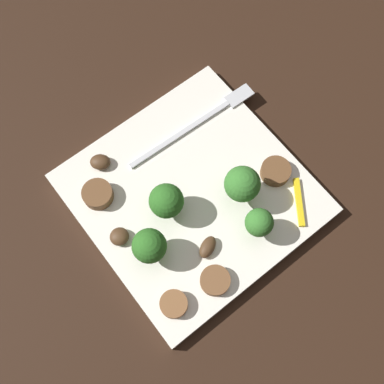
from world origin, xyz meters
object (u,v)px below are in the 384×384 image
at_px(broccoli_floret_1, 259,223).
at_px(sausage_slice_1, 276,171).
at_px(pepper_strip_0, 299,202).
at_px(mushroom_2, 119,237).
at_px(broccoli_floret_2, 149,246).
at_px(sausage_slice_0, 215,281).
at_px(fork, 202,120).
at_px(plate, 192,194).
at_px(broccoli_floret_0, 242,184).
at_px(mushroom_1, 100,162).
at_px(sausage_slice_3, 174,304).
at_px(sausage_slice_2, 98,194).
at_px(mushroom_0, 208,247).
at_px(broccoli_floret_3, 167,202).

xyz_separation_m(broccoli_floret_1, sausage_slice_1, (0.06, 0.04, -0.02)).
bearing_deg(pepper_strip_0, mushroom_2, 153.51).
xyz_separation_m(broccoli_floret_2, sausage_slice_0, (0.03, -0.07, -0.03)).
xyz_separation_m(fork, pepper_strip_0, (0.02, -0.15, 0.00)).
bearing_deg(plate, sausage_slice_0, -114.58).
bearing_deg(broccoli_floret_0, pepper_strip_0, -45.48).
distance_m(fork, mushroom_1, 0.13).
xyz_separation_m(broccoli_floret_2, sausage_slice_3, (-0.01, -0.06, -0.03)).
height_order(mushroom_1, pepper_strip_0, mushroom_1).
relative_size(sausage_slice_2, mushroom_2, 1.62).
height_order(sausage_slice_1, sausage_slice_3, same).
distance_m(sausage_slice_3, pepper_strip_0, 0.18).
distance_m(broccoli_floret_0, sausage_slice_3, 0.15).
bearing_deg(mushroom_0, broccoli_floret_1, -16.97).
bearing_deg(sausage_slice_1, broccoli_floret_1, -148.45).
xyz_separation_m(plate, broccoli_floret_0, (0.04, -0.04, 0.04)).
height_order(broccoli_floret_0, broccoli_floret_3, broccoli_floret_0).
height_order(broccoli_floret_3, mushroom_2, broccoli_floret_3).
bearing_deg(mushroom_2, mushroom_0, -45.06).
bearing_deg(broccoli_floret_3, fork, 33.42).
height_order(mushroom_0, mushroom_1, mushroom_1).
bearing_deg(pepper_strip_0, sausage_slice_3, -179.07).
bearing_deg(sausage_slice_3, sausage_slice_0, -8.77).
distance_m(broccoli_floret_3, mushroom_2, 0.07).
relative_size(broccoli_floret_1, pepper_strip_0, 0.79).
relative_size(broccoli_floret_1, broccoli_floret_2, 0.90).
distance_m(broccoli_floret_2, pepper_strip_0, 0.18).
xyz_separation_m(sausage_slice_2, sausage_slice_3, (-0.01, -0.15, -0.00)).
relative_size(broccoli_floret_0, mushroom_1, 2.38).
bearing_deg(broccoli_floret_2, broccoli_floret_3, 31.94).
relative_size(plate, sausage_slice_1, 7.04).
height_order(broccoli_floret_1, broccoli_floret_3, broccoli_floret_3).
relative_size(sausage_slice_1, mushroom_0, 1.31).
height_order(mushroom_1, mushroom_2, same).
height_order(sausage_slice_2, mushroom_0, sausage_slice_2).
height_order(fork, mushroom_0, mushroom_0).
distance_m(plate, broccoli_floret_1, 0.09).
relative_size(sausage_slice_1, mushroom_2, 1.63).
distance_m(mushroom_0, mushroom_1, 0.16).
height_order(fork, broccoli_floret_0, broccoli_floret_0).
distance_m(mushroom_2, pepper_strip_0, 0.21).
relative_size(fork, broccoli_floret_3, 3.56).
height_order(broccoli_floret_2, sausage_slice_2, broccoli_floret_2).
height_order(plate, broccoli_floret_2, broccoli_floret_2).
bearing_deg(fork, broccoli_floret_3, -144.69).
relative_size(sausage_slice_0, mushroom_0, 1.23).
distance_m(plate, mushroom_2, 0.10).
bearing_deg(broccoli_floret_3, sausage_slice_2, 129.78).
bearing_deg(sausage_slice_1, fork, 102.87).
xyz_separation_m(plate, mushroom_0, (-0.03, -0.06, 0.01)).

